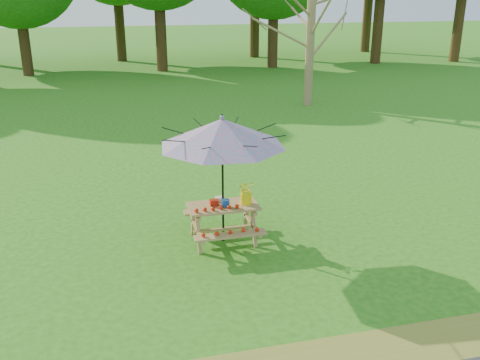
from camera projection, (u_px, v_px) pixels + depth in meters
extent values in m
cylinder|color=#816346|center=(310.00, 47.00, 19.60)|extent=(0.33, 0.33, 4.27)
cube|color=#926642|center=(223.00, 206.00, 9.13)|extent=(1.20, 0.62, 0.04)
cube|color=#926642|center=(231.00, 235.00, 8.73)|extent=(1.20, 0.22, 0.04)
cube|color=#926642|center=(217.00, 210.00, 9.73)|extent=(1.20, 0.22, 0.04)
cylinder|color=black|center=(223.00, 180.00, 8.97)|extent=(0.04, 0.04, 2.25)
cone|color=teal|center=(222.00, 132.00, 8.69)|extent=(2.64, 2.64, 0.46)
sphere|color=teal|center=(222.00, 117.00, 8.61)|extent=(0.08, 0.08, 0.08)
cube|color=#AB1B0D|center=(214.00, 202.00, 9.11)|extent=(0.14, 0.12, 0.10)
cylinder|color=#1443A4|center=(226.00, 203.00, 9.03)|extent=(0.13, 0.13, 0.13)
cube|color=silver|center=(219.00, 199.00, 9.30)|extent=(0.13, 0.13, 0.07)
cylinder|color=yellow|center=(246.00, 198.00, 9.16)|extent=(0.19, 0.19, 0.19)
imported|color=yellow|center=(246.00, 188.00, 9.10)|extent=(0.27, 0.24, 0.29)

